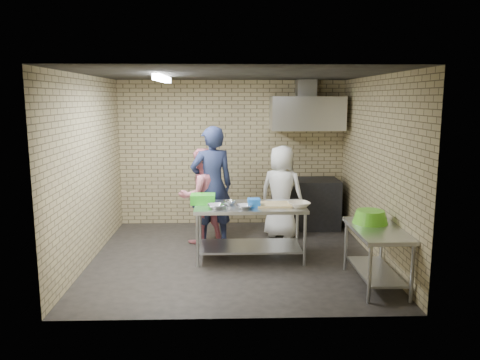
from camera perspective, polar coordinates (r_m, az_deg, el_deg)
name	(u,v)px	position (r m, az deg, el deg)	size (l,w,h in m)	color
floor	(234,257)	(7.18, -0.76, -9.36)	(4.20, 4.20, 0.00)	black
ceiling	(233,74)	(6.79, -0.81, 12.70)	(4.20, 4.20, 0.00)	black
back_wall	(232,153)	(8.84, -1.00, 3.27)	(4.20, 0.06, 2.70)	#92815B
front_wall	(237,197)	(4.89, -0.41, -2.11)	(4.20, 0.06, 2.70)	#92815B
left_wall	(89,170)	(7.14, -17.90, 1.22)	(0.06, 4.00, 2.70)	#92815B
right_wall	(376,168)	(7.20, 16.17, 1.38)	(0.06, 4.00, 2.70)	#92815B
prep_table	(250,232)	(7.04, 1.22, -6.29)	(1.62, 0.81, 0.81)	#B9BBC0
side_counter	(376,257)	(6.31, 16.18, -8.91)	(0.60, 1.20, 0.75)	silver
stove	(305,204)	(8.77, 7.92, -2.85)	(1.20, 0.70, 0.90)	black
range_hood	(307,113)	(8.61, 8.13, 8.01)	(1.30, 0.60, 0.60)	silver
hood_duct	(306,88)	(8.75, 8.03, 10.99)	(0.35, 0.30, 0.30)	#A5A8AD
wall_shelf	(321,123)	(8.86, 9.82, 6.85)	(0.80, 0.20, 0.04)	#3F2B19
fluorescent_fixture	(162,79)	(6.84, -9.41, 12.05)	(0.10, 1.25, 0.08)	white
green_crate	(203,199)	(7.04, -4.52, -2.31)	(0.36, 0.27, 0.14)	green
blue_tub	(254,203)	(6.83, 1.70, -2.77)	(0.18, 0.18, 0.12)	blue
cutting_board	(274,204)	(6.94, 4.13, -2.97)	(0.50, 0.38, 0.03)	tan
mixing_bowl_a	(216,206)	(6.73, -2.94, -3.22)	(0.25, 0.25, 0.06)	silver
mixing_bowl_b	(230,203)	(6.97, -1.25, -2.75)	(0.19, 0.19, 0.06)	#B3B6BA
mixing_bowl_c	(244,207)	(6.71, 0.48, -3.26)	(0.23, 0.23, 0.06)	silver
ceramic_bowl	(299,205)	(6.86, 7.16, -2.98)	(0.31, 0.31, 0.08)	beige
green_basin	(370,217)	(6.41, 15.53, -4.31)	(0.46, 0.46, 0.17)	#59C626
bottle_red	(308,117)	(8.81, 8.23, 7.59)	(0.07, 0.07, 0.18)	#B22619
man_navy	(212,186)	(7.65, -3.43, -0.67)	(0.71, 0.46, 1.93)	#151836
woman_pink	(200,196)	(7.76, -4.83, -1.92)	(0.76, 0.59, 1.57)	#D3707E
woman_white	(282,192)	(8.05, 5.07, -1.42)	(0.77, 0.50, 1.59)	white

